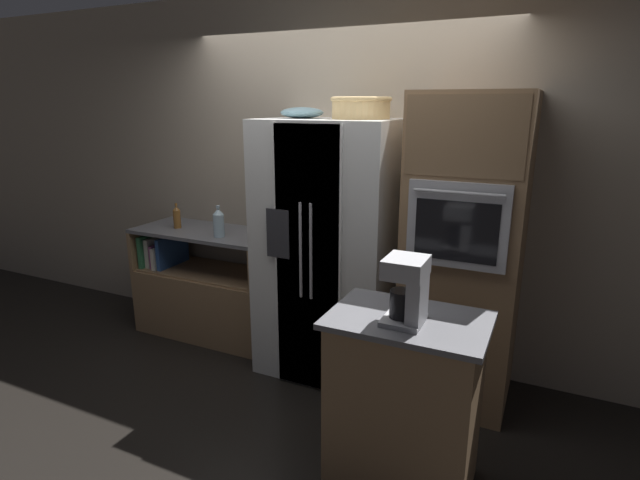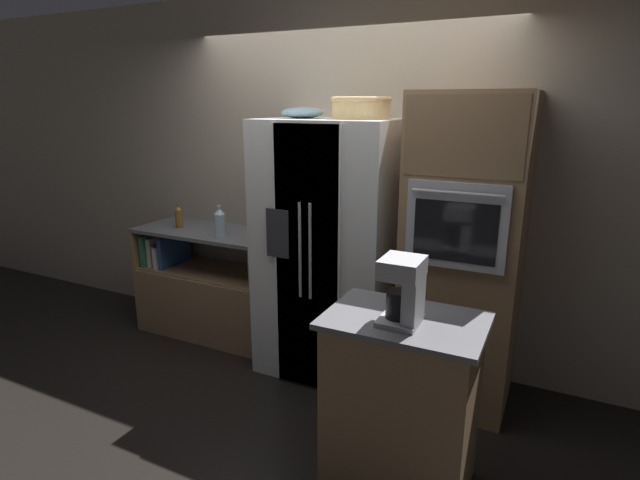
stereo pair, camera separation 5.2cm
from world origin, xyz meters
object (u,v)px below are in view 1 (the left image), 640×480
at_px(bottle_tall, 177,217).
at_px(coffee_maker, 409,288).
at_px(bottle_short, 219,222).
at_px(wicker_basket, 361,107).
at_px(refrigerator, 330,250).
at_px(wall_oven, 464,253).
at_px(fruit_bowl, 302,113).

distance_m(bottle_tall, coffee_maker, 2.56).
bearing_deg(coffee_maker, bottle_short, 151.77).
relative_size(wicker_basket, bottle_short, 1.61).
height_order(refrigerator, bottle_tall, refrigerator).
bearing_deg(bottle_short, refrigerator, 2.17).
distance_m(wall_oven, bottle_short, 1.91).
xyz_separation_m(refrigerator, fruit_bowl, (-0.22, -0.00, 0.97)).
bearing_deg(bottle_short, wall_oven, 2.02).
height_order(wall_oven, bottle_short, wall_oven).
height_order(refrigerator, wall_oven, wall_oven).
xyz_separation_m(fruit_bowl, coffee_maker, (1.09, -1.02, -0.77)).
bearing_deg(wall_oven, bottle_tall, 179.64).
distance_m(wall_oven, bottle_tall, 2.41).
height_order(refrigerator, fruit_bowl, fruit_bowl).
bearing_deg(fruit_bowl, bottle_tall, 177.84).
height_order(bottle_tall, bottle_short, bottle_short).
xyz_separation_m(refrigerator, wall_oven, (0.95, 0.03, 0.09)).
bearing_deg(refrigerator, bottle_tall, 178.19).
distance_m(fruit_bowl, coffee_maker, 1.68).
height_order(fruit_bowl, bottle_tall, fruit_bowl).
height_order(wicker_basket, bottle_short, wicker_basket).
bearing_deg(wall_oven, refrigerator, -178.12).
xyz_separation_m(fruit_bowl, bottle_short, (-0.74, -0.04, -0.85)).
bearing_deg(bottle_tall, refrigerator, -1.81).
relative_size(fruit_bowl, bottle_short, 1.19).
bearing_deg(wall_oven, bottle_short, -177.98).
xyz_separation_m(wicker_basket, coffee_maker, (0.66, -1.05, -0.81)).
relative_size(refrigerator, wicker_basket, 4.57).
xyz_separation_m(bottle_tall, bottle_short, (0.50, -0.08, 0.02)).
relative_size(fruit_bowl, bottle_tall, 1.40).
xyz_separation_m(refrigerator, bottle_short, (-0.96, -0.04, 0.12)).
height_order(wall_oven, coffee_maker, wall_oven).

